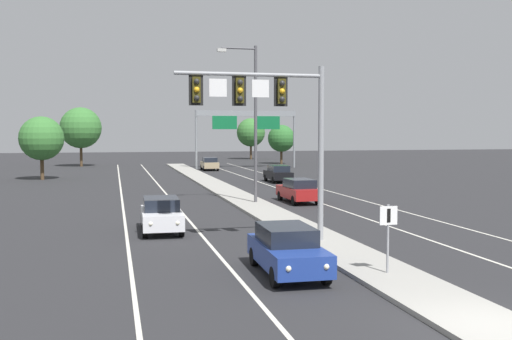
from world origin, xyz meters
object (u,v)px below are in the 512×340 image
(car_oncoming_blue, at_px, (287,249))
(highway_sign_gantry, at_px, (246,121))
(median_sign_post, at_px, (388,228))
(car_receding_tan, at_px, (210,164))
(street_lamp_median, at_px, (252,114))
(tree_far_left_b, at_px, (41,138))
(tree_far_right_b, at_px, (281,138))
(car_receding_red, at_px, (299,190))
(overhead_signal_mast, at_px, (271,112))
(car_oncoming_white, at_px, (161,214))
(tree_far_left_a, at_px, (81,128))
(tree_far_right_c, at_px, (251,132))
(car_receding_black, at_px, (278,173))

(car_oncoming_blue, bearing_deg, highway_sign_gantry, 78.71)
(median_sign_post, xyz_separation_m, car_receding_tan, (2.92, 54.36, -0.77))
(street_lamp_median, height_order, tree_far_left_b, street_lamp_median)
(car_receding_tan, bearing_deg, tree_far_right_b, 43.51)
(car_oncoming_blue, bearing_deg, tree_far_right_b, 74.13)
(car_receding_red, bearing_deg, car_oncoming_blue, -108.80)
(median_sign_post, relative_size, tree_far_right_b, 0.38)
(overhead_signal_mast, relative_size, median_sign_post, 3.27)
(car_oncoming_blue, bearing_deg, car_receding_tan, 83.64)
(tree_far_left_b, bearing_deg, car_receding_tan, 30.12)
(median_sign_post, distance_m, car_receding_tan, 54.44)
(car_receding_red, distance_m, car_receding_tan, 34.43)
(highway_sign_gantry, bearing_deg, tree_far_left_b, -149.89)
(street_lamp_median, relative_size, tree_far_right_b, 1.74)
(car_oncoming_white, distance_m, tree_far_left_a, 56.36)
(overhead_signal_mast, distance_m, tree_far_right_c, 78.08)
(tree_far_right_c, bearing_deg, car_receding_red, -100.22)
(street_lamp_median, xyz_separation_m, car_receding_red, (3.21, 0.20, -4.97))
(car_oncoming_white, relative_size, tree_far_left_a, 0.56)
(car_oncoming_blue, height_order, tree_far_left_b, tree_far_left_b)
(car_oncoming_blue, bearing_deg, street_lamp_median, 80.28)
(tree_far_left_b, xyz_separation_m, tree_far_right_b, (30.84, 22.54, -0.30))
(car_oncoming_white, bearing_deg, median_sign_post, -58.84)
(overhead_signal_mast, height_order, car_receding_tan, overhead_signal_mast)
(car_oncoming_blue, height_order, car_receding_black, same)
(car_oncoming_blue, height_order, car_receding_red, same)
(street_lamp_median, bearing_deg, car_oncoming_white, -125.38)
(car_oncoming_blue, xyz_separation_m, highway_sign_gantry, (11.23, 56.26, 5.34))
(median_sign_post, bearing_deg, tree_far_right_b, 76.83)
(street_lamp_median, height_order, car_receding_red, street_lamp_median)
(street_lamp_median, bearing_deg, tree_far_left_a, 105.56)
(car_receding_black, relative_size, car_receding_tan, 1.00)
(car_oncoming_blue, xyz_separation_m, tree_far_right_b, (18.52, 65.14, 2.94))
(median_sign_post, xyz_separation_m, street_lamp_median, (0.17, 19.72, 4.21))
(tree_far_left_b, xyz_separation_m, tree_far_left_a, (2.52, 22.57, 1.20))
(car_oncoming_white, xyz_separation_m, tree_far_left_b, (-8.97, 33.24, 3.23))
(car_oncoming_blue, xyz_separation_m, car_oncoming_white, (-3.35, 9.36, 0.00))
(highway_sign_gantry, bearing_deg, median_sign_post, -98.15)
(median_sign_post, bearing_deg, car_receding_black, 79.83)
(median_sign_post, relative_size, tree_far_left_a, 0.27)
(car_receding_tan, xyz_separation_m, tree_far_right_c, (11.68, 27.81, 3.81))
(highway_sign_gantry, bearing_deg, tree_far_left_a, 157.02)
(highway_sign_gantry, relative_size, tree_far_left_b, 2.14)
(tree_far_left_b, relative_size, tree_far_right_c, 0.88)
(car_oncoming_white, relative_size, car_receding_red, 1.00)
(car_oncoming_blue, height_order, tree_far_right_c, tree_far_right_c)
(car_receding_tan, distance_m, highway_sign_gantry, 8.13)
(median_sign_post, xyz_separation_m, car_receding_black, (6.41, 35.70, -0.77))
(overhead_signal_mast, relative_size, car_receding_tan, 1.60)
(highway_sign_gantry, bearing_deg, car_receding_red, -97.36)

